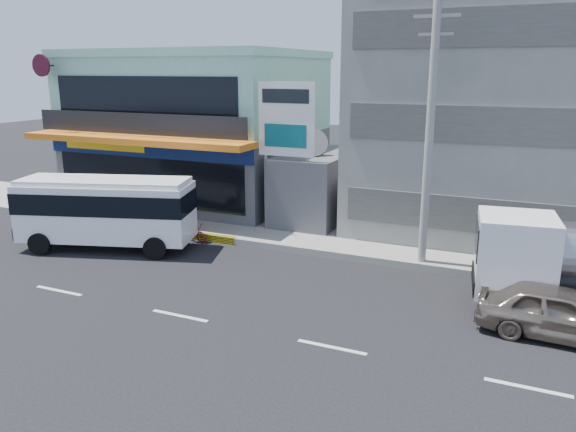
# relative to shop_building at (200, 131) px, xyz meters

# --- Properties ---
(ground) EXTENTS (120.00, 120.00, 0.00)m
(ground) POSITION_rel_shop_building_xyz_m (8.00, -13.95, -4.00)
(ground) COLOR black
(ground) RESTS_ON ground
(sidewalk) EXTENTS (70.00, 5.00, 0.30)m
(sidewalk) POSITION_rel_shop_building_xyz_m (13.00, -4.45, -3.85)
(sidewalk) COLOR gray
(sidewalk) RESTS_ON ground
(shop_building) EXTENTS (12.40, 11.70, 8.00)m
(shop_building) POSITION_rel_shop_building_xyz_m (0.00, 0.00, 0.00)
(shop_building) COLOR #4B4B51
(shop_building) RESTS_ON ground
(concrete_building) EXTENTS (16.00, 12.00, 14.00)m
(concrete_building) POSITION_rel_shop_building_xyz_m (18.00, 1.05, 3.00)
(concrete_building) COLOR gray
(concrete_building) RESTS_ON ground
(gap_structure) EXTENTS (3.00, 6.00, 3.50)m
(gap_structure) POSITION_rel_shop_building_xyz_m (8.00, -1.95, -2.25)
(gap_structure) COLOR #4B4B51
(gap_structure) RESTS_ON ground
(satellite_dish) EXTENTS (1.50, 1.50, 0.15)m
(satellite_dish) POSITION_rel_shop_building_xyz_m (8.00, -2.95, -0.42)
(satellite_dish) COLOR slate
(satellite_dish) RESTS_ON gap_structure
(billboard) EXTENTS (2.60, 0.18, 6.90)m
(billboard) POSITION_rel_shop_building_xyz_m (7.50, -4.75, 0.93)
(billboard) COLOR gray
(billboard) RESTS_ON ground
(utility_pole_near) EXTENTS (1.60, 0.30, 10.00)m
(utility_pole_near) POSITION_rel_shop_building_xyz_m (14.00, -6.55, 1.15)
(utility_pole_near) COLOR #999993
(utility_pole_near) RESTS_ON ground
(minibus) EXTENTS (7.59, 4.34, 3.02)m
(minibus) POSITION_rel_shop_building_xyz_m (1.32, -9.49, -2.19)
(minibus) COLOR white
(minibus) RESTS_ON ground
(sedan) EXTENTS (4.57, 2.01, 1.53)m
(sedan) POSITION_rel_shop_building_xyz_m (18.69, -10.76, -3.23)
(sedan) COLOR gray
(sedan) RESTS_ON ground
(motorcycle_rider) EXTENTS (1.62, 0.77, 2.00)m
(motorcycle_rider) POSITION_rel_shop_building_xyz_m (4.00, -7.15, -3.34)
(motorcycle_rider) COLOR maroon
(motorcycle_rider) RESTS_ON ground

